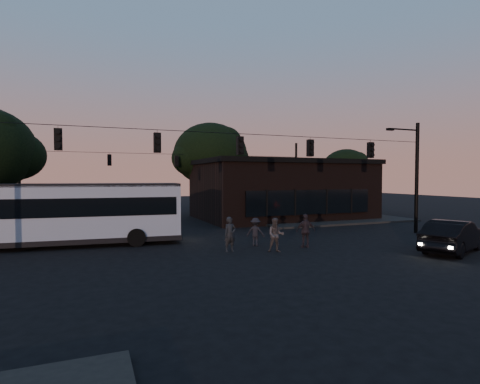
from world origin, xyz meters
name	(u,v)px	position (x,y,z in m)	size (l,w,h in m)	color
ground	(273,261)	(0.00, 0.00, 0.00)	(120.00, 120.00, 0.00)	black
sidewalk_far_right	(320,218)	(12.00, 14.00, 0.07)	(14.00, 10.00, 0.15)	black
building	(281,189)	(9.00, 15.97, 2.71)	(15.40, 10.41, 5.40)	black
tree_behind	(211,154)	(4.00, 22.00, 6.19)	(7.60, 7.60, 9.43)	black
tree_right	(346,170)	(18.00, 18.00, 4.63)	(5.20, 5.20, 6.86)	black
signal_rig_near	(240,166)	(0.00, 4.00, 4.45)	(26.24, 0.30, 7.50)	black
signal_rig_far	(177,173)	(0.00, 20.00, 4.20)	(26.24, 0.30, 7.50)	black
bus	(67,211)	(-8.85, 7.69, 1.94)	(12.49, 3.94, 3.46)	#9AAAC5
car	(453,236)	(9.39, -1.64, 0.82)	(1.74, 4.99, 1.64)	black
pedestrian_a	(230,234)	(-1.06, 2.76, 0.89)	(0.65, 0.43, 1.78)	black
pedestrian_b	(276,235)	(1.07, 1.76, 0.87)	(0.85, 0.66, 1.75)	#423C3C
pedestrian_c	(306,231)	(3.15, 2.28, 0.91)	(1.07, 0.45, 1.83)	black
pedestrian_d	(256,232)	(0.83, 3.74, 0.78)	(1.01, 0.58, 1.56)	black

